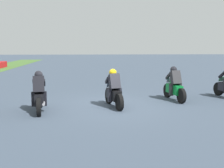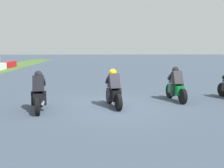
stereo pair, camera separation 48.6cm
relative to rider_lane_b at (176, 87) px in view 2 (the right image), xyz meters
The scene contains 4 objects.
ground_plane 3.05m from the rider_lane_b, 110.11° to the left, with size 120.00×120.00×0.00m, color #3B4858.
rider_lane_b is the anchor object (origin of this frame).
rider_lane_c 3.02m from the rider_lane_b, 112.68° to the left, with size 2.01×0.67×1.51m.
rider_lane_d 5.87m from the rider_lane_b, 107.78° to the left, with size 2.04×0.60×1.51m.
Camera 2 is at (-11.08, 0.28, 2.46)m, focal length 44.82 mm.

